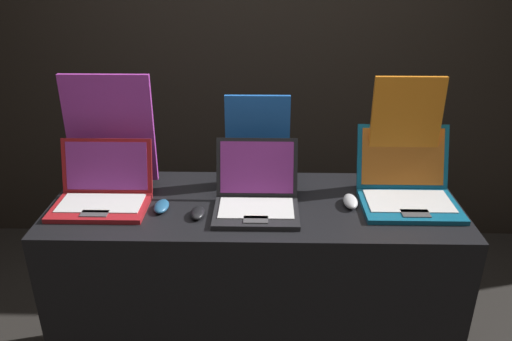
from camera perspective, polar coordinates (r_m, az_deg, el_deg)
wall_back at (r=3.26m, az=0.40°, el=14.79°), size 8.00×0.05×2.80m
display_counter at (r=2.37m, az=-0.11°, el=-13.94°), size 1.72×0.61×0.96m
laptop_front at (r=2.17m, az=-17.10°, el=-2.23°), size 0.38×0.30×0.25m
mouse_front at (r=2.08m, az=-10.75°, el=-4.04°), size 0.06×0.11×0.03m
promo_stand_front at (r=2.27m, az=-16.31°, el=4.06°), size 0.38×0.07×0.50m
laptop_middle at (r=2.04m, az=0.05°, el=-2.75°), size 0.34×0.34×0.25m
mouse_middle at (r=2.01m, az=-6.70°, el=-4.84°), size 0.06×0.10×0.03m
promo_stand_middle at (r=2.21m, az=0.17°, el=3.22°), size 0.28×0.07×0.41m
laptop_back at (r=2.19m, az=16.86°, el=-1.69°), size 0.39×0.38×0.28m
mouse_back at (r=2.11m, az=10.74°, el=-3.49°), size 0.06×0.12×0.04m
promo_stand_back at (r=2.24m, az=16.57°, el=3.79°), size 0.30×0.07×0.50m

